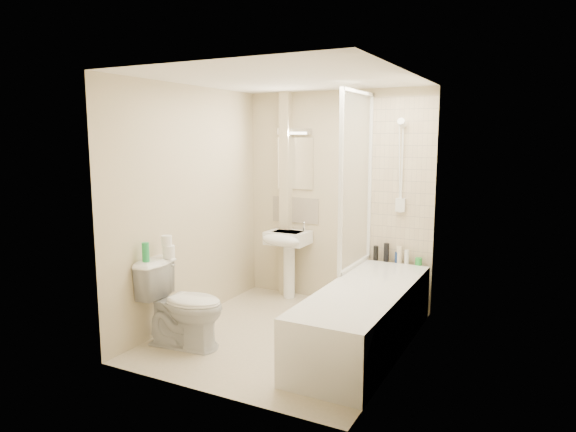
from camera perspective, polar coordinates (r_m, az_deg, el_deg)
The scene contains 25 objects.
floor at distance 5.05m, azimuth -0.23°, elevation -13.17°, with size 2.50×2.50×0.00m, color beige.
wall_back at distance 5.86m, azimuth 5.41°, elevation 2.01°, with size 2.20×0.02×2.40m, color beige.
wall_left at distance 5.33m, azimuth -10.80°, elevation 1.21°, with size 0.02×2.50×2.40m, color beige.
wall_right at distance 4.34m, azimuth 12.75°, elevation -0.55°, with size 0.02×2.50×2.40m, color beige.
ceiling at distance 4.71m, azimuth -0.25°, elevation 15.02°, with size 2.20×2.50×0.02m, color white.
tile_back at distance 5.59m, azimuth 12.56°, elevation 3.83°, with size 0.70×0.01×1.75m, color beige.
tile_right at distance 4.40m, azimuth 12.99°, elevation 2.52°, with size 0.01×2.10×1.75m, color beige.
pipe_boxing at distance 6.06m, azimuth -0.25°, elevation 2.27°, with size 0.12×0.12×2.40m, color beige.
splashback at distance 6.08m, azimuth 0.82°, elevation 0.68°, with size 0.60×0.01×0.30m, color beige.
mirror at distance 6.03m, azimuth 0.82°, elevation 5.86°, with size 0.46×0.01×0.60m, color white.
strip_light at distance 6.00m, azimuth 0.73°, elevation 9.38°, with size 0.42×0.07×0.07m, color silver.
bathtub at distance 4.75m, azimuth 8.48°, elevation -10.99°, with size 0.70×2.10×0.55m.
shower_screen at distance 5.28m, azimuth 7.66°, elevation 3.94°, with size 0.04×0.92×1.80m.
shower_fixture at distance 5.54m, azimuth 12.46°, elevation 5.04°, with size 0.10×0.16×0.99m.
pedestal_sink at distance 5.95m, azimuth -0.16°, elevation -3.30°, with size 0.47×0.45×0.92m.
bottle_black_a at distance 5.71m, azimuth 9.73°, elevation -4.08°, with size 0.05×0.05×0.16m, color black.
bottle_black_b at distance 5.67m, azimuth 10.87°, elevation -3.99°, with size 0.06×0.06×0.20m, color black.
bottle_blue at distance 5.65m, azimuth 12.04°, elevation -4.51°, with size 0.05×0.05×0.12m, color navy.
bottle_cream at distance 5.64m, azimuth 12.25°, elevation -4.22°, with size 0.06×0.06×0.18m, color beige.
bottle_white_b at distance 5.62m, azimuth 13.05°, elevation -4.44°, with size 0.05×0.05×0.15m, color white.
bottle_green at distance 5.60m, azimuth 14.31°, elevation -4.91°, with size 0.07×0.07×0.08m, color green.
toilet at distance 4.80m, azimuth -11.54°, elevation -9.59°, with size 0.81×0.51×0.78m, color white.
toilet_roll_lower at distance 4.88m, azimuth -13.11°, elevation -3.87°, with size 0.11×0.11×0.11m, color white.
toilet_roll_upper at distance 4.86m, azimuth -13.35°, elevation -2.68°, with size 0.10×0.10×0.10m, color white.
green_bottle at distance 4.76m, azimuth -15.54°, elevation -3.90°, with size 0.06×0.06×0.17m, color green.
Camera 1 is at (2.16, -4.16, 1.89)m, focal length 32.00 mm.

